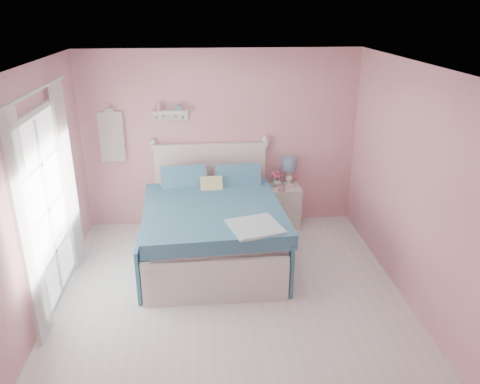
{
  "coord_description": "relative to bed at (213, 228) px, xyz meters",
  "views": [
    {
      "loc": [
        -0.26,
        -4.39,
        3.15
      ],
      "look_at": [
        0.2,
        1.2,
        0.9
      ],
      "focal_mm": 35.0,
      "sensor_mm": 36.0,
      "label": 1
    }
  ],
  "objects": [
    {
      "name": "nightstand",
      "position": [
        1.11,
        0.86,
        -0.1
      ],
      "size": [
        0.43,
        0.43,
        0.63
      ],
      "color": "beige",
      "rests_on": "floor"
    },
    {
      "name": "table_lamp",
      "position": [
        1.17,
        0.96,
        0.51
      ],
      "size": [
        0.22,
        0.22,
        0.43
      ],
      "color": "white",
      "rests_on": "nightstand"
    },
    {
      "name": "curtain_far",
      "position": [
        -1.76,
        -0.01,
        0.76
      ],
      "size": [
        0.04,
        0.4,
        2.32
      ],
      "primitive_type": "cube",
      "color": "white",
      "rests_on": "floor"
    },
    {
      "name": "room_shell",
      "position": [
        0.16,
        -1.15,
        1.16
      ],
      "size": [
        4.5,
        4.5,
        4.5
      ],
      "color": "#CE828E",
      "rests_on": "floor"
    },
    {
      "name": "roses",
      "position": [
        0.98,
        0.91,
        0.39
      ],
      "size": [
        0.14,
        0.11,
        0.12
      ],
      "color": "#E04C7B",
      "rests_on": "vase"
    },
    {
      "name": "french_door",
      "position": [
        -1.81,
        -0.75,
        0.66
      ],
      "size": [
        0.04,
        1.32,
        2.16
      ],
      "color": "silver",
      "rests_on": "floor"
    },
    {
      "name": "floor",
      "position": [
        0.16,
        -1.15,
        -0.42
      ],
      "size": [
        4.5,
        4.5,
        0.0
      ],
      "primitive_type": "plane",
      "color": "silver",
      "rests_on": "ground"
    },
    {
      "name": "vase",
      "position": [
        0.98,
        0.91,
        0.28
      ],
      "size": [
        0.17,
        0.17,
        0.14
      ],
      "primitive_type": "imported",
      "rotation": [
        0.0,
        0.0,
        -0.43
      ],
      "color": "silver",
      "rests_on": "nightstand"
    },
    {
      "name": "wall_shelf",
      "position": [
        -0.55,
        1.04,
        1.32
      ],
      "size": [
        0.5,
        0.15,
        0.25
      ],
      "color": "silver",
      "rests_on": "room_shell"
    },
    {
      "name": "bed",
      "position": [
        0.0,
        0.0,
        0.0
      ],
      "size": [
        1.83,
        2.23,
        1.27
      ],
      "rotation": [
        0.0,
        0.0,
        0.06
      ],
      "color": "silver",
      "rests_on": "floor"
    },
    {
      "name": "curtain_near",
      "position": [
        -1.76,
        -1.5,
        0.76
      ],
      "size": [
        0.04,
        0.4,
        2.32
      ],
      "primitive_type": "cube",
      "color": "white",
      "rests_on": "floor"
    },
    {
      "name": "teacup",
      "position": [
        1.02,
        0.72,
        0.25
      ],
      "size": [
        0.11,
        0.11,
        0.08
      ],
      "primitive_type": "imported",
      "rotation": [
        0.0,
        0.0,
        -0.21
      ],
      "color": "pink",
      "rests_on": "nightstand"
    },
    {
      "name": "hanging_dress",
      "position": [
        -1.39,
        1.03,
        0.98
      ],
      "size": [
        0.34,
        0.03,
        0.72
      ],
      "primitive_type": "cube",
      "color": "white",
      "rests_on": "room_shell"
    }
  ]
}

